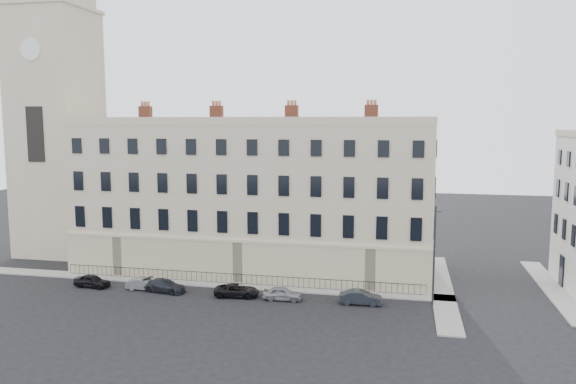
% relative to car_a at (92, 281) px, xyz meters
% --- Properties ---
extents(ground, '(160.00, 160.00, 0.00)m').
position_rel_car_a_xyz_m(ground, '(18.95, -1.85, -0.59)').
color(ground, black).
rests_on(ground, ground).
extents(terrace, '(36.22, 12.22, 17.00)m').
position_rel_car_a_xyz_m(terrace, '(12.98, 10.12, 6.91)').
color(terrace, beige).
rests_on(terrace, ground).
extents(church_tower, '(8.00, 8.13, 44.00)m').
position_rel_car_a_xyz_m(church_tower, '(-11.05, 12.15, 18.07)').
color(church_tower, beige).
rests_on(church_tower, ground).
extents(pavement_terrace, '(48.00, 2.00, 0.12)m').
position_rel_car_a_xyz_m(pavement_terrace, '(8.95, 3.15, -0.53)').
color(pavement_terrace, gray).
rests_on(pavement_terrace, ground).
extents(pavement_east_return, '(2.00, 24.00, 0.12)m').
position_rel_car_a_xyz_m(pavement_east_return, '(31.95, 6.15, -0.53)').
color(pavement_east_return, gray).
rests_on(pavement_east_return, ground).
extents(pavement_adjacent, '(2.00, 20.00, 0.12)m').
position_rel_car_a_xyz_m(pavement_adjacent, '(41.95, 8.15, -0.53)').
color(pavement_adjacent, gray).
rests_on(pavement_adjacent, ground).
extents(railings, '(35.00, 0.04, 0.96)m').
position_rel_car_a_xyz_m(railings, '(12.95, 3.55, -0.04)').
color(railings, black).
rests_on(railings, ground).
extents(car_a, '(3.58, 1.72, 1.18)m').
position_rel_car_a_xyz_m(car_a, '(0.00, 0.00, 0.00)').
color(car_a, black).
rests_on(car_a, ground).
extents(car_b, '(3.32, 1.21, 1.09)m').
position_rel_car_a_xyz_m(car_b, '(5.16, 0.23, -0.04)').
color(car_b, slate).
rests_on(car_b, ground).
extents(car_c, '(4.18, 2.23, 1.15)m').
position_rel_car_a_xyz_m(car_c, '(7.27, 0.04, -0.01)').
color(car_c, black).
rests_on(car_c, ground).
extents(car_d, '(4.15, 2.28, 1.10)m').
position_rel_car_a_xyz_m(car_d, '(14.07, 0.07, -0.04)').
color(car_d, black).
rests_on(car_d, ground).
extents(car_e, '(3.47, 1.55, 1.16)m').
position_rel_car_a_xyz_m(car_e, '(18.23, -0.03, -0.01)').
color(car_e, gray).
rests_on(car_e, ground).
extents(car_f, '(3.67, 1.38, 1.20)m').
position_rel_car_a_xyz_m(car_f, '(24.96, 0.20, 0.01)').
color(car_f, '#21262C').
rests_on(car_f, ground).
extents(streetlamp, '(0.49, 1.81, 8.44)m').
position_rel_car_a_xyz_m(streetlamp, '(30.93, 1.09, 4.09)').
color(streetlamp, '#2C2D31').
rests_on(streetlamp, ground).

